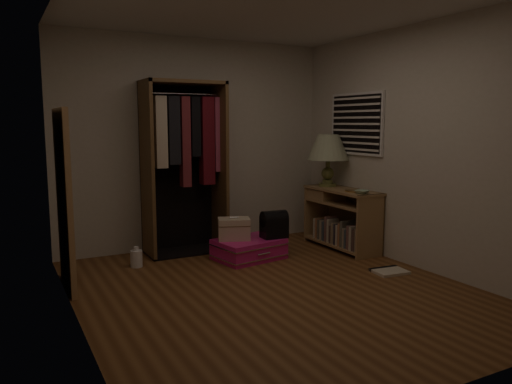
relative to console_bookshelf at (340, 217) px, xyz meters
The scene contains 13 objects.
ground 1.89m from the console_bookshelf, 146.24° to the right, with size 4.00×4.00×0.00m, color brown.
room_walls 2.08m from the console_bookshelf, 146.06° to the right, with size 3.52×4.02×2.60m.
console_bookshelf is the anchor object (origin of this frame).
open_wardrobe 2.07m from the console_bookshelf, 157.01° to the left, with size 1.00×0.50×2.05m.
floor_mirror 3.27m from the console_bookshelf, behind, with size 0.06×0.80×1.70m.
pink_suitcase 1.29m from the console_bookshelf, behind, with size 0.85×0.67×0.23m.
train_case 1.42m from the console_bookshelf, behind, with size 0.43×0.37×0.26m.
black_bag 0.96m from the console_bookshelf, behind, with size 0.31×0.21×0.32m.
table_lamp 0.89m from the console_bookshelf, 89.61° to the left, with size 0.70×0.70×0.67m.
brass_tray 0.45m from the console_bookshelf, 89.58° to the right, with size 0.28×0.28×0.01m.
ceramic_bowl 0.59m from the console_bookshelf, 95.99° to the right, with size 0.17×0.17×0.04m, color #98B395.
white_jug 2.53m from the console_bookshelf, behind, with size 0.16×0.16×0.23m.
floor_book 1.17m from the console_bookshelf, 99.72° to the right, with size 0.37×0.31×0.03m.
Camera 1 is at (-2.27, -3.91, 1.57)m, focal length 35.00 mm.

